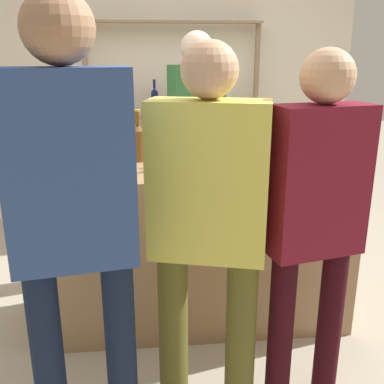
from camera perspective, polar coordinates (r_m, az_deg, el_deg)
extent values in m
plane|color=#B2A893|center=(3.02, 0.00, -15.37)|extent=(16.00, 16.00, 0.00)
cube|color=#997551|center=(2.79, 0.00, -6.80)|extent=(1.87, 0.62, 0.99)
cube|color=beige|center=(4.45, -2.60, 14.36)|extent=(3.47, 0.12, 2.80)
cylinder|color=#897056|center=(4.35, -12.87, 7.88)|extent=(0.05, 0.05, 1.90)
cylinder|color=#897056|center=(4.44, 7.91, 8.35)|extent=(0.05, 0.05, 1.90)
cube|color=#897056|center=(4.27, -2.54, 20.78)|extent=(1.62, 0.18, 0.02)
cube|color=#897056|center=(4.31, -2.39, 9.50)|extent=(1.62, 0.18, 0.02)
cylinder|color=black|center=(4.29, -9.44, 10.97)|extent=(0.06, 0.06, 0.24)
cone|color=black|center=(4.28, -9.53, 12.74)|extent=(0.06, 0.06, 0.03)
cylinder|color=black|center=(4.27, -9.57, 13.50)|extent=(0.02, 0.02, 0.09)
cylinder|color=#232328|center=(4.27, -9.61, 14.15)|extent=(0.03, 0.03, 0.01)
cylinder|color=#0F1956|center=(4.28, -4.75, 11.07)|extent=(0.06, 0.06, 0.23)
cone|color=#0F1956|center=(4.27, -4.80, 12.77)|extent=(0.06, 0.06, 0.03)
cylinder|color=#0F1956|center=(4.27, -4.82, 13.43)|extent=(0.02, 0.02, 0.07)
cylinder|color=#232328|center=(4.27, -4.83, 13.99)|extent=(0.03, 0.03, 0.01)
cylinder|color=black|center=(4.31, -0.08, 11.12)|extent=(0.08, 0.08, 0.22)
cone|color=black|center=(4.29, -0.08, 12.81)|extent=(0.08, 0.08, 0.03)
cylinder|color=black|center=(4.29, -0.08, 13.65)|extent=(0.03, 0.03, 0.09)
cylinder|color=gold|center=(4.29, -0.08, 14.34)|extent=(0.03, 0.03, 0.01)
cylinder|color=silver|center=(4.35, 4.52, 11.07)|extent=(0.07, 0.07, 0.21)
cone|color=silver|center=(4.34, 4.56, 12.64)|extent=(0.07, 0.07, 0.03)
cylinder|color=silver|center=(4.34, 4.58, 13.31)|extent=(0.02, 0.02, 0.07)
cylinder|color=gold|center=(4.34, 4.59, 13.87)|extent=(0.03, 0.03, 0.01)
cylinder|color=#0F1956|center=(2.77, 13.94, 5.61)|extent=(0.08, 0.08, 0.21)
cone|color=#0F1956|center=(2.75, 14.13, 8.18)|extent=(0.08, 0.08, 0.04)
cylinder|color=#0F1956|center=(2.74, 14.23, 9.50)|extent=(0.03, 0.03, 0.09)
cylinder|color=black|center=(2.73, 14.31, 10.56)|extent=(0.03, 0.03, 0.01)
cylinder|color=brown|center=(2.79, -6.81, 5.83)|extent=(0.08, 0.08, 0.19)
cone|color=brown|center=(2.77, -6.90, 8.14)|extent=(0.08, 0.08, 0.04)
cylinder|color=brown|center=(2.76, -6.94, 9.32)|extent=(0.03, 0.03, 0.08)
cylinder|color=gold|center=(2.75, -6.98, 10.24)|extent=(0.03, 0.03, 0.01)
cylinder|color=brown|center=(2.73, 2.58, 6.18)|extent=(0.08, 0.08, 0.24)
cone|color=brown|center=(2.71, 2.62, 9.01)|extent=(0.08, 0.08, 0.04)
cylinder|color=brown|center=(2.70, 2.64, 10.16)|extent=(0.03, 0.03, 0.07)
cylinder|color=black|center=(2.69, 2.65, 11.06)|extent=(0.03, 0.03, 0.01)
cylinder|color=silver|center=(2.60, 0.61, 5.66)|extent=(0.08, 0.08, 0.24)
cone|color=silver|center=(2.58, 0.61, 8.65)|extent=(0.08, 0.08, 0.04)
cylinder|color=silver|center=(2.57, 0.62, 9.98)|extent=(0.03, 0.03, 0.08)
cylinder|color=#232328|center=(2.56, 0.62, 11.05)|extent=(0.03, 0.03, 0.01)
cylinder|color=silver|center=(2.79, 5.73, 5.54)|extent=(0.13, 0.13, 0.16)
sphere|color=tan|center=(2.82, 6.08, 4.24)|extent=(0.02, 0.02, 0.02)
sphere|color=tan|center=(2.82, 5.51, 4.80)|extent=(0.02, 0.02, 0.02)
sphere|color=tan|center=(2.81, 4.68, 4.33)|extent=(0.02, 0.02, 0.02)
sphere|color=tan|center=(2.85, 6.24, 4.81)|extent=(0.02, 0.02, 0.02)
sphere|color=tan|center=(2.82, 6.46, 4.90)|extent=(0.02, 0.02, 0.02)
sphere|color=tan|center=(2.82, 4.62, 5.09)|extent=(0.02, 0.02, 0.02)
sphere|color=tan|center=(2.77, 6.20, 4.12)|extent=(0.02, 0.02, 0.02)
sphere|color=tan|center=(2.78, 5.47, 4.55)|extent=(0.02, 0.02, 0.02)
cylinder|color=#121C33|center=(1.98, -8.95, -20.00)|extent=(0.12, 0.12, 0.89)
cylinder|color=#121C33|center=(1.98, -17.68, -20.60)|extent=(0.12, 0.12, 0.89)
cube|color=navy|center=(1.62, -15.26, 2.55)|extent=(0.47, 0.26, 0.70)
sphere|color=#936B4C|center=(1.57, -16.69, 19.39)|extent=(0.24, 0.24, 0.24)
cylinder|color=black|center=(3.52, -1.36, -2.60)|extent=(0.11, 0.11, 0.86)
cylinder|color=black|center=(3.62, 2.41, -2.06)|extent=(0.11, 0.11, 0.86)
cube|color=#2D6B38|center=(3.39, 0.59, 10.08)|extent=(0.43, 0.28, 0.68)
sphere|color=beige|center=(3.36, 0.61, 17.87)|extent=(0.23, 0.23, 0.23)
cylinder|color=brown|center=(2.12, 6.17, -18.24)|extent=(0.13, 0.13, 0.82)
cylinder|color=brown|center=(2.15, -2.38, -17.55)|extent=(0.13, 0.13, 0.82)
cube|color=#D1C64C|center=(1.80, 2.08, 1.36)|extent=(0.51, 0.33, 0.65)
sphere|color=tan|center=(1.73, 2.25, 15.25)|extent=(0.22, 0.22, 0.22)
cylinder|color=black|center=(2.31, 17.05, -15.85)|extent=(0.11, 0.11, 0.80)
cylinder|color=black|center=(2.18, 11.13, -17.46)|extent=(0.11, 0.11, 0.80)
cube|color=maroon|center=(1.94, 15.75, 1.28)|extent=(0.44, 0.26, 0.64)
sphere|color=tan|center=(1.87, 16.84, 13.92)|extent=(0.22, 0.22, 0.22)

